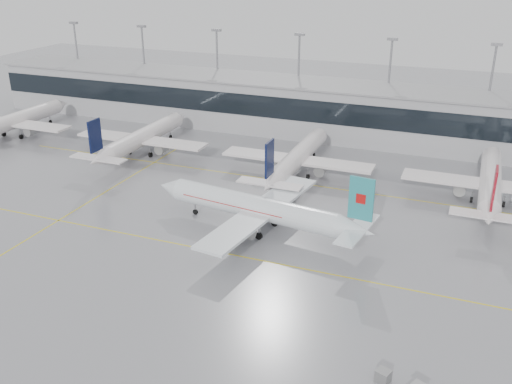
% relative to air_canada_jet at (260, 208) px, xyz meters
% --- Properties ---
extents(ground, '(320.00, 320.00, 0.00)m').
position_rel_air_canada_jet_xyz_m(ground, '(-2.01, -8.67, -3.85)').
color(ground, gray).
rests_on(ground, ground).
extents(taxi_line_main, '(120.00, 0.25, 0.01)m').
position_rel_air_canada_jet_xyz_m(taxi_line_main, '(-2.01, -8.67, -3.84)').
color(taxi_line_main, yellow).
rests_on(taxi_line_main, ground).
extents(taxi_line_north, '(120.00, 0.25, 0.01)m').
position_rel_air_canada_jet_xyz_m(taxi_line_north, '(-2.01, 21.33, -3.84)').
color(taxi_line_north, yellow).
rests_on(taxi_line_north, ground).
extents(taxi_line_cross, '(0.25, 60.00, 0.01)m').
position_rel_air_canada_jet_xyz_m(taxi_line_cross, '(-32.01, 6.33, -3.84)').
color(taxi_line_cross, yellow).
rests_on(taxi_line_cross, ground).
extents(terminal, '(180.00, 15.00, 12.00)m').
position_rel_air_canada_jet_xyz_m(terminal, '(-2.01, 53.33, 2.15)').
color(terminal, '#9F9FA3').
rests_on(terminal, ground).
extents(terminal_glass, '(180.00, 0.20, 5.00)m').
position_rel_air_canada_jet_xyz_m(terminal_glass, '(-2.01, 45.78, 3.65)').
color(terminal_glass, black).
rests_on(terminal_glass, ground).
extents(terminal_roof, '(182.00, 16.00, 0.40)m').
position_rel_air_canada_jet_xyz_m(terminal_roof, '(-2.01, 53.33, 8.35)').
color(terminal_roof, gray).
rests_on(terminal_roof, ground).
extents(light_masts, '(156.40, 1.00, 22.60)m').
position_rel_air_canada_jet_xyz_m(light_masts, '(-2.01, 59.33, 9.50)').
color(light_masts, gray).
rests_on(light_masts, ground).
extents(air_canada_jet, '(37.95, 30.94, 12.07)m').
position_rel_air_canada_jet_xyz_m(air_canada_jet, '(0.00, 0.00, 0.00)').
color(air_canada_jet, white).
rests_on(air_canada_jet, ground).
extents(parked_jet_a, '(29.64, 36.96, 11.72)m').
position_rel_air_canada_jet_xyz_m(parked_jet_a, '(-72.01, 25.02, -0.13)').
color(parked_jet_a, white).
rests_on(parked_jet_a, ground).
extents(parked_jet_b, '(29.64, 36.96, 11.72)m').
position_rel_air_canada_jet_xyz_m(parked_jet_b, '(-37.01, 25.02, -0.13)').
color(parked_jet_b, white).
rests_on(parked_jet_b, ground).
extents(parked_jet_c, '(29.64, 36.96, 11.72)m').
position_rel_air_canada_jet_xyz_m(parked_jet_c, '(-2.01, 25.02, -0.13)').
color(parked_jet_c, white).
rests_on(parked_jet_c, ground).
extents(parked_jet_d, '(29.64, 36.96, 11.72)m').
position_rel_air_canada_jet_xyz_m(parked_jet_d, '(32.99, 25.02, -0.13)').
color(parked_jet_d, white).
rests_on(parked_jet_d, ground).
extents(gse_unit, '(1.73, 1.67, 1.38)m').
position_rel_air_canada_jet_xyz_m(gse_unit, '(24.03, -27.20, -3.16)').
color(gse_unit, slate).
rests_on(gse_unit, ground).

